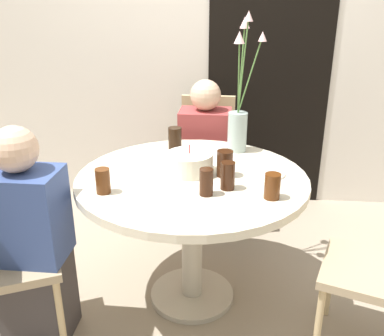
% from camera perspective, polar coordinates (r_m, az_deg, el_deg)
% --- Properties ---
extents(ground_plane, '(16.00, 16.00, 0.00)m').
position_cam_1_polar(ground_plane, '(2.49, 0.00, -16.70)').
color(ground_plane, gray).
extents(wall_back, '(8.00, 0.05, 2.60)m').
position_cam_1_polar(wall_back, '(3.29, 2.47, 17.47)').
color(wall_back, silver).
rests_on(wall_back, ground_plane).
extents(doorway_panel, '(0.90, 0.01, 2.05)m').
position_cam_1_polar(doorway_panel, '(3.30, 10.22, 12.34)').
color(doorway_panel, black).
rests_on(doorway_panel, ground_plane).
extents(dining_table, '(1.14, 1.14, 0.73)m').
position_cam_1_polar(dining_table, '(2.17, 0.00, -4.11)').
color(dining_table, beige).
rests_on(dining_table, ground_plane).
extents(chair_left_flank, '(0.40, 0.40, 0.90)m').
position_cam_1_polar(chair_left_flank, '(3.07, 1.97, 1.99)').
color(chair_left_flank, '#9E896B').
rests_on(chair_left_flank, ground_plane).
extents(birthday_cake, '(0.23, 0.23, 0.15)m').
position_cam_1_polar(birthday_cake, '(2.13, -0.34, 0.68)').
color(birthday_cake, white).
rests_on(birthday_cake, dining_table).
extents(flower_vase, '(0.19, 0.21, 0.76)m').
position_cam_1_polar(flower_vase, '(2.41, 6.31, 7.43)').
color(flower_vase, '#9EB2AD').
rests_on(flower_vase, dining_table).
extents(side_plate, '(0.18, 0.18, 0.01)m').
position_cam_1_polar(side_plate, '(2.16, 10.02, -0.71)').
color(side_plate, silver).
rests_on(side_plate, dining_table).
extents(drink_glass_0, '(0.08, 0.08, 0.13)m').
position_cam_1_polar(drink_glass_0, '(2.46, -2.29, 3.95)').
color(drink_glass_0, black).
rests_on(drink_glass_0, dining_table).
extents(drink_glass_1, '(0.07, 0.07, 0.11)m').
position_cam_1_polar(drink_glass_1, '(1.89, 10.66, -2.39)').
color(drink_glass_1, '#51280F').
rests_on(drink_glass_1, dining_table).
extents(drink_glass_2, '(0.08, 0.08, 0.13)m').
position_cam_1_polar(drink_glass_2, '(2.09, 4.39, 0.60)').
color(drink_glass_2, '#33190C').
rests_on(drink_glass_2, dining_table).
extents(drink_glass_3, '(0.07, 0.07, 0.11)m').
position_cam_1_polar(drink_glass_3, '(1.95, -11.80, -1.69)').
color(drink_glass_3, '#51280F').
rests_on(drink_glass_3, dining_table).
extents(drink_glass_4, '(0.07, 0.07, 0.13)m').
position_cam_1_polar(drink_glass_4, '(1.95, 4.79, -1.03)').
color(drink_glass_4, '#33190C').
rests_on(drink_glass_4, dining_table).
extents(drink_glass_5, '(0.06, 0.06, 0.12)m').
position_cam_1_polar(drink_glass_5, '(1.89, 1.92, -1.88)').
color(drink_glass_5, '#33190C').
rests_on(drink_glass_5, dining_table).
extents(person_woman, '(0.34, 0.24, 1.06)m').
position_cam_1_polar(person_woman, '(2.93, 1.71, 0.76)').
color(person_woman, '#383333').
rests_on(person_woman, ground_plane).
extents(person_guest, '(0.34, 0.24, 1.06)m').
position_cam_1_polar(person_guest, '(2.11, -20.79, -9.62)').
color(person_guest, '#383333').
rests_on(person_guest, ground_plane).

